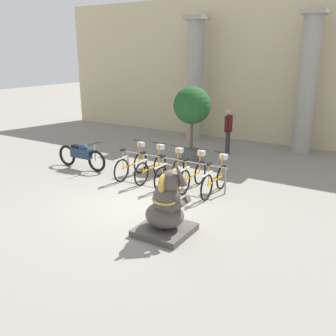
# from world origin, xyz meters

# --- Properties ---
(ground_plane) EXTENTS (60.00, 60.00, 0.00)m
(ground_plane) POSITION_xyz_m (0.00, 0.00, 0.00)
(ground_plane) COLOR gray
(building_facade) EXTENTS (20.00, 0.20, 6.00)m
(building_facade) POSITION_xyz_m (0.00, 8.60, 3.00)
(building_facade) COLOR #C6B78E
(building_facade) RESTS_ON ground_plane
(column_left) EXTENTS (0.89, 0.89, 5.16)m
(column_left) POSITION_xyz_m (-2.33, 7.60, 2.62)
(column_left) COLOR gray
(column_left) RESTS_ON ground_plane
(column_right) EXTENTS (0.89, 0.89, 5.16)m
(column_right) POSITION_xyz_m (2.33, 7.60, 2.62)
(column_right) COLOR gray
(column_right) RESTS_ON ground_plane
(bike_rack) EXTENTS (3.42, 0.05, 0.77)m
(bike_rack) POSITION_xyz_m (-0.07, 1.95, 0.60)
(bike_rack) COLOR gray
(bike_rack) RESTS_ON ground_plane
(bicycle_0) EXTENTS (0.48, 1.70, 1.09)m
(bicycle_0) POSITION_xyz_m (-1.48, 1.82, 0.42)
(bicycle_0) COLOR black
(bicycle_0) RESTS_ON ground_plane
(bicycle_1) EXTENTS (0.48, 1.70, 1.09)m
(bicycle_1) POSITION_xyz_m (-0.77, 1.86, 0.42)
(bicycle_1) COLOR black
(bicycle_1) RESTS_ON ground_plane
(bicycle_2) EXTENTS (0.48, 1.70, 1.09)m
(bicycle_2) POSITION_xyz_m (-0.07, 1.80, 0.42)
(bicycle_2) COLOR black
(bicycle_2) RESTS_ON ground_plane
(bicycle_3) EXTENTS (0.48, 1.70, 1.09)m
(bicycle_3) POSITION_xyz_m (0.64, 1.86, 0.42)
(bicycle_3) COLOR black
(bicycle_3) RESTS_ON ground_plane
(bicycle_4) EXTENTS (0.48, 1.70, 1.09)m
(bicycle_4) POSITION_xyz_m (1.34, 1.82, 0.42)
(bicycle_4) COLOR black
(bicycle_4) RESTS_ON ground_plane
(elephant_statue) EXTENTS (1.11, 1.11, 1.71)m
(elephant_statue) POSITION_xyz_m (1.44, -0.87, 0.58)
(elephant_statue) COLOR #4C4742
(elephant_statue) RESTS_ON ground_plane
(motorcycle) EXTENTS (2.05, 0.55, 0.95)m
(motorcycle) POSITION_xyz_m (-3.43, 1.65, 0.47)
(motorcycle) COLOR black
(motorcycle) RESTS_ON ground_plane
(person_pedestrian) EXTENTS (0.22, 0.47, 1.69)m
(person_pedestrian) POSITION_xyz_m (-0.08, 6.10, 1.01)
(person_pedestrian) COLOR #383342
(person_pedestrian) RESTS_ON ground_plane
(potted_tree) EXTENTS (1.29, 1.29, 2.64)m
(potted_tree) POSITION_xyz_m (-0.72, 4.33, 1.85)
(potted_tree) COLOR #4C4C4C
(potted_tree) RESTS_ON ground_plane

